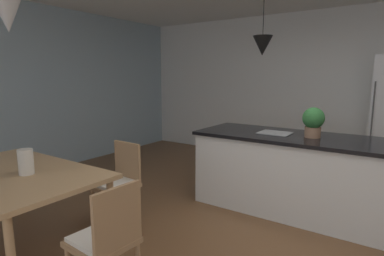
% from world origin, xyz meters
% --- Properties ---
extents(ground_plane, '(10.00, 8.40, 0.04)m').
position_xyz_m(ground_plane, '(0.00, 0.00, -0.02)').
color(ground_plane, brown).
extents(wall_back_kitchen, '(10.00, 0.12, 2.70)m').
position_xyz_m(wall_back_kitchen, '(0.00, 3.26, 1.35)').
color(wall_back_kitchen, white).
rests_on(wall_back_kitchen, ground_plane).
extents(window_wall_left_glazing, '(0.06, 8.40, 2.70)m').
position_xyz_m(window_wall_left_glazing, '(-4.06, 0.00, 1.35)').
color(window_wall_left_glazing, '#9EB7C6').
rests_on(window_wall_left_glazing, ground_plane).
extents(dining_table, '(1.71, 1.01, 0.74)m').
position_xyz_m(dining_table, '(-1.96, -1.34, 0.67)').
color(dining_table, tan).
rests_on(dining_table, ground_plane).
extents(chair_kitchen_end, '(0.42, 0.42, 0.87)m').
position_xyz_m(chair_kitchen_end, '(-0.73, -1.34, 0.47)').
color(chair_kitchen_end, '#A87F56').
rests_on(chair_kitchen_end, ground_plane).
extents(chair_far_right, '(0.42, 0.42, 0.87)m').
position_xyz_m(chair_far_right, '(-1.57, -0.47, 0.47)').
color(chair_far_right, '#A87F56').
rests_on(chair_far_right, ground_plane).
extents(kitchen_island, '(2.26, 0.90, 0.91)m').
position_xyz_m(kitchen_island, '(-0.13, 0.92, 0.46)').
color(kitchen_island, silver).
rests_on(kitchen_island, ground_plane).
extents(pendant_over_table, '(0.23, 0.23, 0.77)m').
position_xyz_m(pendant_over_table, '(-1.93, -1.28, 2.07)').
color(pendant_over_table, black).
extents(pendant_over_island_main, '(0.23, 0.23, 0.89)m').
position_xyz_m(pendant_over_island_main, '(-0.57, 0.92, 1.92)').
color(pendant_over_island_main, black).
extents(potted_plant_on_island, '(0.24, 0.24, 0.33)m').
position_xyz_m(potted_plant_on_island, '(0.05, 0.92, 1.08)').
color(potted_plant_on_island, '#8C664C').
rests_on(potted_plant_on_island, kitchen_island).
extents(vase_on_dining_table, '(0.12, 0.12, 0.22)m').
position_xyz_m(vase_on_dining_table, '(-1.77, -1.32, 0.85)').
color(vase_on_dining_table, silver).
rests_on(vase_on_dining_table, dining_table).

